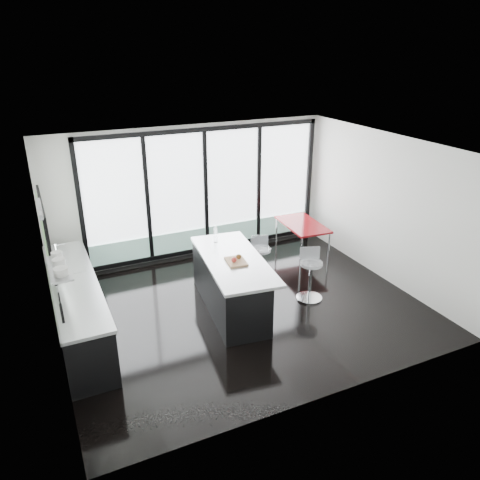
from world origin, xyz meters
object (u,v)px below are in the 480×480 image
bar_stool_far (261,265)px  red_table (302,239)px  island (229,283)px  bar_stool_near (310,281)px

bar_stool_far → red_table: 1.60m
island → bar_stool_near: island is taller
bar_stool_near → bar_stool_far: size_ratio=1.06×
island → bar_stool_far: size_ratio=3.44×
island → bar_stool_near: 1.48m
bar_stool_far → bar_stool_near: bearing=-48.4°
island → bar_stool_far: island is taller
bar_stool_far → red_table: size_ratio=0.53×
bar_stool_far → red_table: red_table is taller
island → red_table: island is taller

